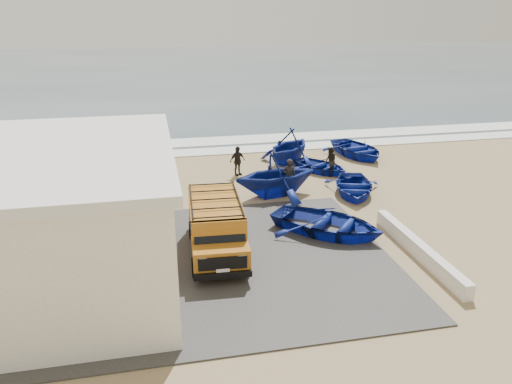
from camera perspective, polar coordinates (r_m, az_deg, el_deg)
ground at (r=19.44m, az=0.58°, el=-4.76°), size 160.00×160.00×0.00m
slab at (r=17.36m, az=-4.48°, el=-7.99°), size 12.00×10.00×0.05m
ocean at (r=73.74m, az=-9.20°, el=13.66°), size 180.00×88.00×0.01m
surf_line at (r=30.56m, az=-4.33°, el=4.68°), size 180.00×1.60×0.06m
surf_wash at (r=32.96m, az=-4.94°, el=5.80°), size 180.00×2.20×0.04m
building at (r=16.75m, az=-23.68°, el=-2.75°), size 8.40×9.40×4.30m
parapet at (r=18.52m, az=18.07°, el=-6.24°), size 0.35×6.00×0.55m
van at (r=17.61m, az=-4.58°, el=-3.78°), size 2.07×4.72×1.98m
boat_near_left at (r=19.41m, az=8.14°, el=-3.54°), size 5.39×5.30×0.91m
boat_near_right at (r=23.78m, az=11.07°, el=0.63°), size 3.62×4.30×0.76m
boat_mid_left at (r=22.95m, az=2.31°, el=2.02°), size 4.53×4.10×2.07m
boat_mid_right at (r=26.77m, az=7.43°, el=2.97°), size 3.65×3.92×0.66m
boat_far_left at (r=27.98m, az=3.79°, el=5.26°), size 4.93×4.95×1.98m
boat_far_right at (r=29.98m, az=11.46°, el=4.83°), size 3.78×4.73×0.88m
fisherman_front at (r=23.10m, az=3.80°, el=1.70°), size 0.73×0.58×1.76m
fisherman_middle at (r=26.06m, az=8.45°, el=3.43°), size 0.70×0.83×1.53m
fisherman_back at (r=25.93m, az=-2.14°, el=3.58°), size 0.98×0.73×1.55m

